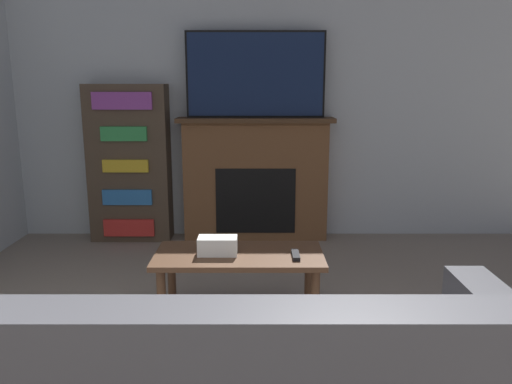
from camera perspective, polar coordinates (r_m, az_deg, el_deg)
The scene contains 7 objects.
wall_back at distance 4.60m, azimuth 1.23°, elevation 11.62°, with size 5.56×0.06×2.70m.
fireplace at distance 4.54m, azimuth -0.09°, elevation 1.55°, with size 1.39×0.28×1.11m.
tv at distance 4.44m, azimuth -0.09°, elevation 13.26°, with size 1.21×0.03×0.74m.
coffee_table at distance 2.88m, azimuth -1.98°, elevation -8.37°, with size 0.96×0.45×0.46m.
tissue_box at distance 2.83m, azimuth -4.45°, elevation -6.13°, with size 0.22×0.12×0.10m.
remote_control at distance 2.80m, azimuth 4.52°, elevation -7.19°, with size 0.04×0.15×0.02m.
bookshelf at distance 4.63m, azimuth -14.30°, elevation 3.18°, with size 0.71×0.29×1.40m.
Camera 1 is at (-0.10, -0.68, 1.40)m, focal length 35.00 mm.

